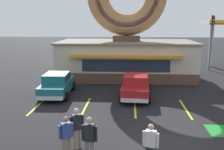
# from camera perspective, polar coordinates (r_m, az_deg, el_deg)

# --- Properties ---
(ground_plane) EXTENTS (160.00, 160.00, 0.00)m
(ground_plane) POSITION_cam_1_polar(r_m,az_deg,el_deg) (11.51, 13.51, -15.06)
(ground_plane) COLOR black
(donut_shop_building) EXTENTS (12.30, 6.75, 10.96)m
(donut_shop_building) POSITION_cam_1_polar(r_m,az_deg,el_deg) (24.12, 3.15, 8.27)
(donut_shop_building) COLOR brown
(donut_shop_building) RESTS_ON ground
(mini_donut_far_left) EXTENTS (0.13, 0.13, 0.04)m
(mini_donut_far_left) POSITION_cam_1_polar(r_m,az_deg,el_deg) (13.15, 22.21, -11.92)
(mini_donut_far_left) COLOR #D8667F
(mini_donut_far_left) RESTS_ON putting_mat
(car_teal) EXTENTS (2.13, 4.63, 1.60)m
(car_teal) POSITION_cam_1_polar(r_m,az_deg,el_deg) (18.71, -11.86, -1.77)
(car_teal) COLOR #196066
(car_teal) RESTS_ON ground
(car_red) EXTENTS (2.17, 4.65, 1.60)m
(car_red) POSITION_cam_1_polar(r_m,az_deg,el_deg) (17.91, 5.20, -2.16)
(car_red) COLOR maroon
(car_red) RESTS_ON ground
(pedestrian_blue_sweater_man) EXTENTS (0.56, 0.36, 1.61)m
(pedestrian_blue_sweater_man) POSITION_cam_1_polar(r_m,az_deg,el_deg) (9.60, 8.38, -14.55)
(pedestrian_blue_sweater_man) COLOR #232328
(pedestrian_blue_sweater_man) RESTS_ON ground
(pedestrian_hooded_kid) EXTENTS (0.59, 0.30, 1.77)m
(pedestrian_hooded_kid) POSITION_cam_1_polar(r_m,az_deg,el_deg) (9.74, -4.93, -13.41)
(pedestrian_hooded_kid) COLOR slate
(pedestrian_hooded_kid) RESTS_ON ground
(pedestrian_leather_jacket_man) EXTENTS (0.53, 0.39, 1.73)m
(pedestrian_leather_jacket_man) POSITION_cam_1_polar(r_m,az_deg,el_deg) (10.80, -7.67, -11.04)
(pedestrian_leather_jacket_man) COLOR #7F7056
(pedestrian_leather_jacket_man) RESTS_ON ground
(pedestrian_clipboard_woman) EXTENTS (0.49, 0.42, 1.63)m
(pedestrian_clipboard_woman) POSITION_cam_1_polar(r_m,az_deg,el_deg) (10.26, -9.92, -12.74)
(pedestrian_clipboard_woman) COLOR #7F7056
(pedestrian_clipboard_woman) RESTS_ON ground
(trash_bin) EXTENTS (0.57, 0.57, 0.97)m
(trash_bin) POSITION_cam_1_polar(r_m,az_deg,el_deg) (22.59, -9.84, -0.40)
(trash_bin) COLOR #51565B
(trash_bin) RESTS_ON ground
(traffic_light_pole) EXTENTS (0.28, 0.47, 5.80)m
(traffic_light_pole) POSITION_cam_1_polar(r_m,az_deg,el_deg) (29.57, 20.87, 8.08)
(traffic_light_pole) COLOR #595B60
(traffic_light_pole) RESTS_ON ground
(parking_stripe_far_left) EXTENTS (0.12, 3.60, 0.01)m
(parking_stripe_far_left) POSITION_cam_1_polar(r_m,az_deg,el_deg) (16.92, -15.87, -6.44)
(parking_stripe_far_left) COLOR yellow
(parking_stripe_far_left) RESTS_ON ground
(parking_stripe_left) EXTENTS (0.12, 3.60, 0.01)m
(parking_stripe_left) POSITION_cam_1_polar(r_m,az_deg,el_deg) (16.18, -5.73, -6.87)
(parking_stripe_left) COLOR yellow
(parking_stripe_left) RESTS_ON ground
(parking_stripe_mid_left) EXTENTS (0.12, 3.60, 0.01)m
(parking_stripe_mid_left) POSITION_cam_1_polar(r_m,az_deg,el_deg) (15.98, 5.02, -7.10)
(parking_stripe_mid_left) COLOR yellow
(parking_stripe_mid_left) RESTS_ON ground
(parking_stripe_centre) EXTENTS (0.12, 3.60, 0.01)m
(parking_stripe_centre) POSITION_cam_1_polar(r_m,az_deg,el_deg) (16.33, 15.69, -7.09)
(parking_stripe_centre) COLOR yellow
(parking_stripe_centre) RESTS_ON ground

